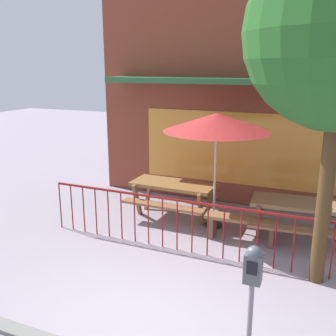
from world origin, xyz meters
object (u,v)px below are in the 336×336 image
Objects in this scene: patio_umbrella at (217,123)px; parking_meter_near at (253,276)px; picnic_table_right at (301,210)px; patio_bench at (242,224)px; picnic_table_left at (173,190)px.

patio_umbrella reaches higher than parking_meter_near.
picnic_table_right is 1.13m from patio_bench.
patio_bench is at bearing -34.52° from patio_umbrella.
patio_umbrella is 1.99m from patio_bench.
patio_bench is at bearing 103.52° from parking_meter_near.
patio_umbrella is 1.66× the size of patio_bench.
patio_bench is at bearing -154.52° from picnic_table_right.
picnic_table_left and picnic_table_right have the same top height.
picnic_table_right is 3.62m from parking_meter_near.
picnic_table_right reaches higher than patio_bench.
picnic_table_right is at bearing 25.48° from patio_bench.
patio_umbrella is at bearing 111.87° from parking_meter_near.
parking_meter_near is at bearing -68.13° from patio_umbrella.
patio_umbrella is at bearing 145.48° from patio_bench.
patio_umbrella is (0.97, -0.16, 1.54)m from picnic_table_left.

